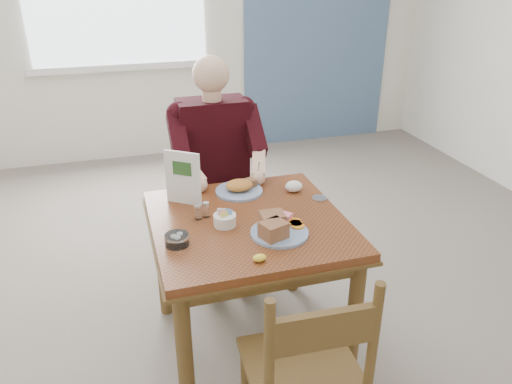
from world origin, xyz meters
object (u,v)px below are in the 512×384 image
object	(u,v)px
diner	(216,156)
far_plate	(240,188)
chair_near	(306,375)
table	(249,240)
chair_far	(215,200)
near_plate	(277,228)

from	to	relation	value
diner	far_plate	bearing A→B (deg)	-84.33
diner	chair_near	bearing A→B (deg)	-89.55
table	chair_far	xyz separation A→B (m)	(0.00, 0.80, -0.16)
chair_far	near_plate	bearing A→B (deg)	-85.08
table	near_plate	world-z (taller)	near_plate
table	chair_far	distance (m)	0.81
table	near_plate	bearing A→B (deg)	-63.68
chair_far	far_plate	size ratio (longest dim) A/B	3.18
diner	near_plate	distance (m)	0.88
table	near_plate	xyz separation A→B (m)	(0.08, -0.17, 0.14)
table	chair_far	size ratio (longest dim) A/B	0.97
table	diner	world-z (taller)	diner
chair_near	diner	xyz separation A→B (m)	(-0.01, 1.44, 0.33)
table	diner	distance (m)	0.73
chair_far	near_plate	distance (m)	1.02
diner	far_plate	xyz separation A→B (m)	(0.04, -0.40, -0.04)
diner	chair_far	bearing A→B (deg)	90.01
table	far_plate	size ratio (longest dim) A/B	3.08
chair_near	near_plate	distance (m)	0.65
near_plate	far_plate	world-z (taller)	near_plate
table	near_plate	distance (m)	0.24
near_plate	chair_far	bearing A→B (deg)	94.92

